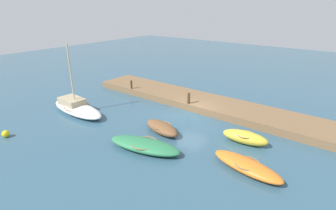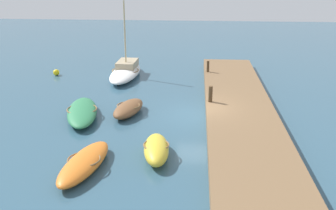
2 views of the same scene
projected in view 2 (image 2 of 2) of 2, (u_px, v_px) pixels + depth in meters
name	position (u px, v px, depth m)	size (l,w,h in m)	color
ground_plane	(198.00, 115.00, 22.64)	(84.00, 84.00, 0.00)	#33566B
dock_platform	(240.00, 112.00, 22.37)	(24.08, 3.88, 0.60)	brown
rowboat_orange	(84.00, 163.00, 16.48)	(4.36, 2.01, 0.64)	orange
dinghy_yellow	(156.00, 149.00, 17.50)	(3.11, 1.43, 0.83)	gold
rowboat_brown	(128.00, 108.00, 22.67)	(3.38, 1.99, 0.72)	brown
sailboat_white	(126.00, 71.00, 30.27)	(6.22, 2.27, 5.84)	white
motorboat_green	(82.00, 112.00, 22.24)	(5.12, 2.75, 0.66)	#2D7A4C
mooring_post_west	(210.00, 94.00, 22.93)	(0.24, 0.24, 0.97)	#47331E
mooring_post_mid_west	(208.00, 66.00, 29.50)	(0.19, 0.19, 0.85)	#47331E
marker_buoy	(56.00, 72.00, 30.84)	(0.49, 0.49, 0.49)	yellow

